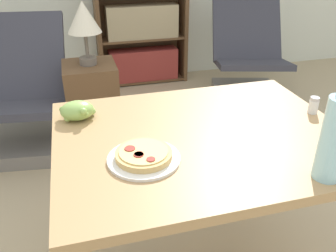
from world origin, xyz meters
name	(u,v)px	position (x,y,z in m)	size (l,w,h in m)	color
dining_table	(201,160)	(-0.06, 0.04, 0.62)	(1.03, 0.80, 0.73)	tan
pizza_on_plate	(144,156)	(-0.29, -0.07, 0.75)	(0.23, 0.23, 0.04)	white
grape_bunch	(78,111)	(-0.47, 0.27, 0.77)	(0.13, 0.11, 0.07)	#93BC5B
drink_bottle	(335,138)	(0.20, -0.29, 0.86)	(0.08, 0.08, 0.28)	#A3DBEA
salt_shaker	(314,105)	(0.42, 0.08, 0.77)	(0.04, 0.04, 0.07)	white
lounge_chair_near	(23,110)	(-0.85, 1.42, 0.29)	(0.69, 0.83, 0.88)	slate
lounge_chair_far	(247,67)	(1.05, 1.82, 0.29)	(0.77, 0.90, 0.88)	slate
bookshelf	(141,19)	(0.21, 2.47, 0.63)	(0.88, 0.26, 1.32)	brown
side_table	(93,107)	(-0.38, 1.29, 0.31)	(0.34, 0.34, 0.61)	brown
table_lamp	(84,20)	(-0.38, 1.29, 0.89)	(0.21, 0.21, 0.39)	#665B51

